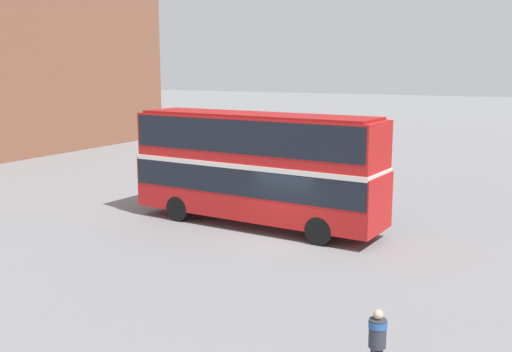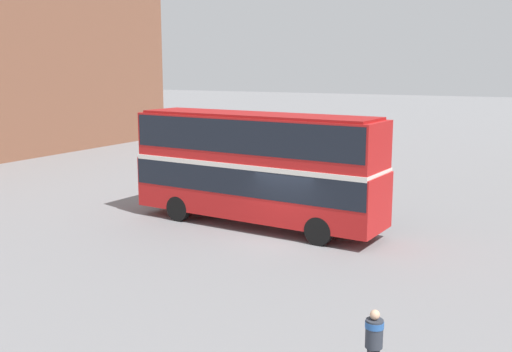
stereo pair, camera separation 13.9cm
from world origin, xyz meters
TOP-DOWN VIEW (x-y plane):
  - ground_plane at (0.00, 0.00)m, footprint 240.00×240.00m
  - double_decker_bus at (-1.90, 1.40)m, footprint 10.86×3.28m
  - pedestrian_foreground at (6.11, -8.44)m, footprint 0.48×0.48m

SIDE VIEW (x-z plane):
  - ground_plane at x=0.00m, z-range 0.00..0.00m
  - pedestrian_foreground at x=6.11m, z-range 0.18..1.75m
  - double_decker_bus at x=-1.90m, z-range 0.35..4.98m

